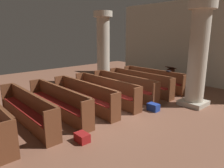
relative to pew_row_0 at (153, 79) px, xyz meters
The scene contains 15 objects.
ground_plane 3.61m from the pew_row_0, 79.63° to the right, with size 19.20×19.20×0.00m, color brown.
back_wall 3.17m from the pew_row_0, 75.89° to the left, with size 10.00×0.16×4.50m, color beige.
pew_row_0 is the anchor object (origin of this frame).
pew_row_1 1.05m from the pew_row_0, 90.00° to the right, with size 3.57×0.46×0.95m.
pew_row_2 2.10m from the pew_row_0, 90.00° to the right, with size 3.57×0.47×0.95m.
pew_row_3 3.16m from the pew_row_0, 90.00° to the right, with size 3.57×0.46×0.95m.
pew_row_4 4.21m from the pew_row_0, 90.00° to the right, with size 3.57×0.46×0.95m.
pew_row_5 5.26m from the pew_row_0, 90.00° to the right, with size 3.57×0.47×0.95m.
pew_row_6 6.31m from the pew_row_0, 90.00° to the right, with size 3.57×0.46×0.95m.
pillar_aisle_side 3.14m from the pew_row_0, 18.35° to the right, with size 0.99×0.99×3.86m.
pillar_far_side 3.17m from the pew_row_0, 156.80° to the right, with size 0.99×0.99×3.86m.
lectern 1.00m from the pew_row_0, 65.04° to the left, with size 0.48×0.45×1.08m.
hymn_book 0.91m from the pew_row_0, 13.74° to the left, with size 0.17×0.21×0.04m, color black.
kneeler_box_red 6.09m from the pew_row_0, 70.07° to the right, with size 0.39×0.28×0.23m, color maroon.
kneeler_box_blue 3.22m from the pew_row_0, 52.43° to the right, with size 0.40×0.28×0.27m, color navy.
Camera 1 is at (5.58, -4.92, 2.74)m, focal length 33.49 mm.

